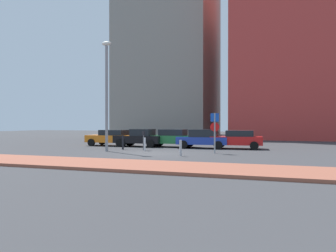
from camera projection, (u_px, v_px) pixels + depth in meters
name	position (u px, v px, depth m)	size (l,w,h in m)	color
ground_plane	(151.00, 154.00, 20.45)	(120.00, 120.00, 0.00)	#38383A
sidewalk_brick	(103.00, 164.00, 14.58)	(40.00, 3.35, 0.14)	#93513D
parked_car_orange	(112.00, 137.00, 27.66)	(4.36, 2.05, 1.41)	orange
parked_car_black	(140.00, 138.00, 26.70)	(4.17, 2.01, 1.50)	black
parked_car_green	(172.00, 138.00, 26.23)	(4.03, 2.00, 1.48)	#237238
parked_car_blue	(203.00, 138.00, 24.98)	(4.06, 2.15, 1.50)	#1E389E
parked_car_red	(237.00, 139.00, 24.38)	(4.04, 2.27, 1.43)	red
parking_sign_post	(215.00, 128.00, 20.60)	(0.59, 0.16, 2.67)	gray
parking_meter	(143.00, 138.00, 23.20)	(0.18, 0.14, 1.38)	#4C4C51
street_lamp	(107.00, 87.00, 22.09)	(0.70, 0.36, 7.75)	gray
traffic_bollard_near	(123.00, 142.00, 23.67)	(0.14, 0.14, 1.08)	black
traffic_bollard_mid	(181.00, 148.00, 18.89)	(0.15, 0.15, 0.97)	#B7B7BC
traffic_bollard_far	(145.00, 144.00, 22.47)	(0.13, 0.13, 0.96)	#B7B7BC
building_colorful_midrise	(302.00, 32.00, 43.02)	(17.97, 16.98, 29.23)	#BF3833
building_under_construction	(170.00, 61.00, 51.89)	(14.25, 15.29, 24.70)	gray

